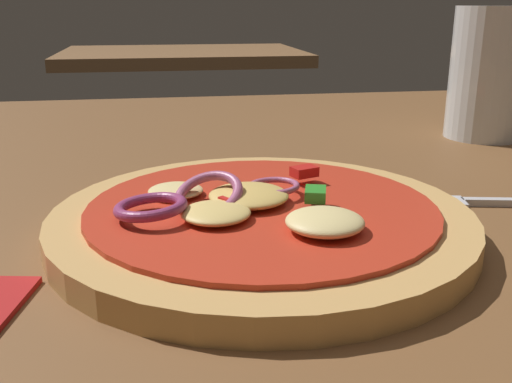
{
  "coord_description": "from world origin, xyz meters",
  "views": [
    {
      "loc": [
        -0.09,
        -0.34,
        0.16
      ],
      "look_at": [
        -0.03,
        -0.01,
        0.05
      ],
      "focal_mm": 41.03,
      "sensor_mm": 36.0,
      "label": 1
    }
  ],
  "objects": [
    {
      "name": "beer_glass",
      "position": [
        0.23,
        0.2,
        0.09
      ],
      "size": [
        0.08,
        0.08,
        0.13
      ],
      "color": "silver",
      "rests_on": "dining_table"
    },
    {
      "name": "dining_table",
      "position": [
        0.0,
        0.0,
        0.02
      ],
      "size": [
        1.13,
        1.03,
        0.03
      ],
      "color": "brown",
      "rests_on": "ground"
    },
    {
      "name": "pizza",
      "position": [
        -0.04,
        -0.03,
        0.04
      ],
      "size": [
        0.24,
        0.24,
        0.04
      ],
      "color": "tan",
      "rests_on": "dining_table"
    },
    {
      "name": "background_table",
      "position": [
        -0.01,
        1.41,
        0.02
      ],
      "size": [
        0.68,
        0.49,
        0.03
      ],
      "color": "brown",
      "rests_on": "ground"
    },
    {
      "name": "fork",
      "position": [
        0.13,
        -0.0,
        0.04
      ],
      "size": [
        0.17,
        0.05,
        0.01
      ],
      "color": "silver",
      "rests_on": "dining_table"
    }
  ]
}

